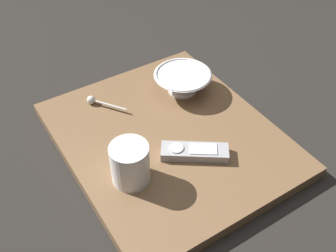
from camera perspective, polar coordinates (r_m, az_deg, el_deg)
ground_plane at (r=1.08m, az=0.04°, el=-2.44°), size 6.00×6.00×0.00m
table at (r=1.07m, az=0.04°, el=-1.79°), size 0.52×0.61×0.03m
cereal_bowl at (r=1.17m, az=2.10°, el=6.42°), size 0.17×0.17×0.06m
coffee_mug at (r=0.92m, az=-5.42°, el=-5.35°), size 0.09×0.09×0.10m
teaspoon at (r=1.15m, az=-10.35°, el=3.53°), size 0.08×0.11×0.02m
tv_remote_near at (r=0.99m, az=3.80°, el=-3.70°), size 0.17×0.14×0.03m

